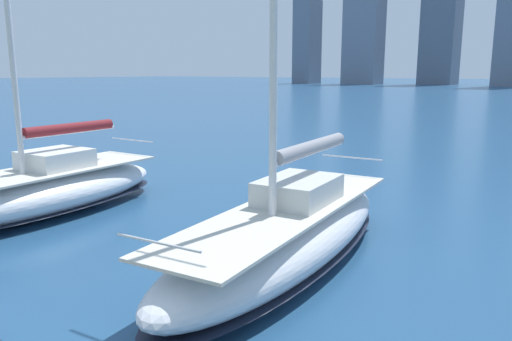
{
  "coord_description": "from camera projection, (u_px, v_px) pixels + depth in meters",
  "views": [
    {
      "loc": [
        -6.15,
        1.78,
        4.29
      ],
      "look_at": [
        -0.17,
        -6.81,
        2.2
      ],
      "focal_mm": 35.0,
      "sensor_mm": 36.0,
      "label": 1
    }
  ],
  "objects": [
    {
      "name": "sailboat_maroon",
      "position": [
        45.0,
        189.0,
        15.19
      ],
      "size": [
        3.14,
        8.41,
        11.0
      ],
      "color": "white",
      "rests_on": "ground"
    },
    {
      "name": "sailboat_grey",
      "position": [
        288.0,
        233.0,
        11.11
      ],
      "size": [
        3.19,
        9.46,
        10.73
      ],
      "color": "white",
      "rests_on": "ground"
    }
  ]
}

